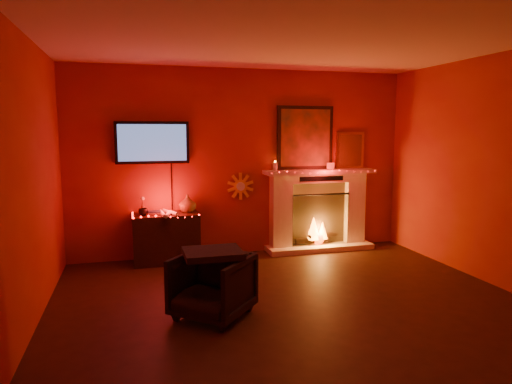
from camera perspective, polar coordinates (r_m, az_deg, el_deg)
room at (r=4.33m, az=6.34°, el=1.47°), size 5.00×5.00×5.00m
fireplace at (r=7.04m, az=7.71°, el=-1.29°), size 1.72×0.40×2.18m
tv at (r=6.46m, az=-12.81°, el=6.02°), size 1.00×0.07×1.24m
sunburst_clock at (r=6.71m, az=-1.95°, el=0.72°), size 0.40×0.03×0.40m
console_table at (r=6.44m, az=-11.06°, el=-5.38°), size 0.89×0.57×0.93m
armchair at (r=4.56m, az=-5.46°, el=-11.59°), size 0.95×0.96×0.62m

